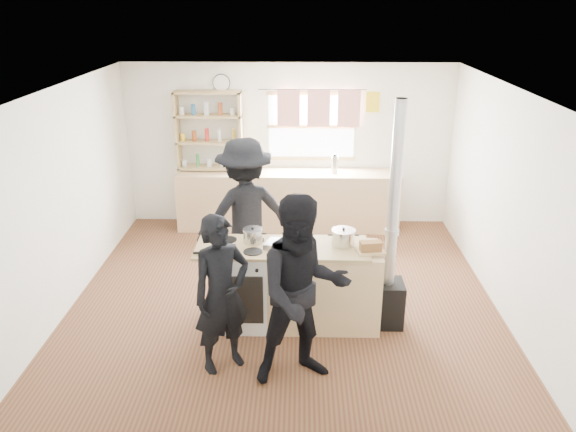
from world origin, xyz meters
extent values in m
cube|color=brown|center=(0.00, 0.00, -0.01)|extent=(5.00, 5.00, 0.01)
cube|color=tan|center=(0.00, 2.22, 0.45)|extent=(3.40, 0.55, 0.90)
cube|color=tan|center=(-1.20, 2.34, 0.94)|extent=(1.00, 0.28, 0.03)
cube|color=tan|center=(-1.20, 2.34, 1.33)|extent=(1.00, 0.28, 0.03)
cube|color=tan|center=(-1.20, 2.34, 1.74)|extent=(1.00, 0.28, 0.03)
cube|color=tan|center=(-1.20, 2.34, 2.08)|extent=(1.00, 0.28, 0.03)
cube|color=tan|center=(-1.68, 2.34, 1.50)|extent=(0.04, 0.28, 1.20)
cube|color=tan|center=(-0.72, 2.34, 1.50)|extent=(0.04, 0.28, 1.20)
cylinder|color=silver|center=(0.70, 2.22, 1.04)|extent=(0.10, 0.10, 0.27)
cube|color=white|center=(-0.45, -0.55, 0.45)|extent=(0.60, 0.60, 0.90)
cube|color=#D7B681|center=(0.45, -0.55, 0.45)|extent=(1.20, 0.60, 0.90)
cube|color=tan|center=(0.00, -0.55, 0.92)|extent=(1.84, 0.64, 0.03)
cylinder|color=black|center=(-0.59, -0.77, 0.96)|extent=(0.29, 0.29, 0.05)
cylinder|color=#386021|center=(-0.59, -0.77, 0.97)|extent=(0.25, 0.25, 0.02)
cube|color=silver|center=(0.01, -0.59, 0.96)|extent=(0.41, 0.33, 0.06)
cube|color=brown|center=(0.01, -0.59, 0.98)|extent=(0.35, 0.28, 0.02)
cylinder|color=silver|center=(-0.32, -0.45, 1.00)|extent=(0.21, 0.21, 0.14)
cylinder|color=silver|center=(-0.32, -0.45, 1.08)|extent=(0.22, 0.22, 0.01)
sphere|color=black|center=(-0.32, -0.45, 1.09)|extent=(0.03, 0.03, 0.03)
cylinder|color=silver|center=(0.65, -0.49, 1.01)|extent=(0.25, 0.25, 0.16)
cylinder|color=silver|center=(0.65, -0.49, 1.10)|extent=(0.26, 0.26, 0.01)
sphere|color=black|center=(0.65, -0.49, 1.11)|extent=(0.03, 0.03, 0.03)
cube|color=tan|center=(0.92, -0.67, 0.94)|extent=(0.31, 0.24, 0.02)
cube|color=olive|center=(0.92, -0.67, 1.00)|extent=(0.23, 0.14, 0.10)
cube|color=black|center=(1.15, -0.55, 0.25)|extent=(0.35, 0.35, 0.51)
cylinder|color=#ADADB2|center=(1.15, -0.55, 1.50)|extent=(0.12, 0.12, 1.99)
imported|color=black|center=(-0.54, -1.35, 0.79)|extent=(0.69, 0.64, 1.59)
imported|color=black|center=(0.22, -1.50, 0.92)|extent=(1.04, 0.91, 1.84)
imported|color=black|center=(-0.48, 0.38, 0.94)|extent=(1.39, 1.12, 1.87)
camera|label=1|loc=(0.19, -5.97, 3.42)|focal=35.00mm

